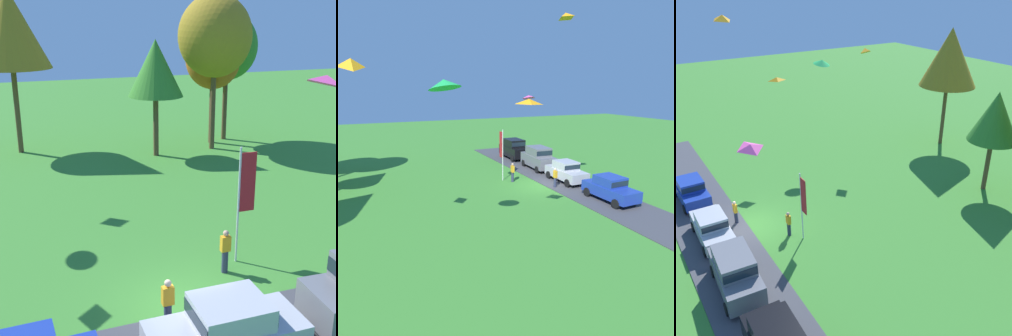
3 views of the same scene
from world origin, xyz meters
The scene contains 11 objects.
ground_plane centered at (0.00, 0.00, 0.00)m, with size 120.00×120.00×0.00m, color #3D842D.
car_sedan_far_end centered at (0.15, -2.78, 1.04)m, with size 4.42×1.99×1.84m.
person_watching_sky centered at (-0.92, -0.95, 0.88)m, with size 0.36×0.24×1.71m.
person_beside_suv centered at (2.21, 1.51, 0.88)m, with size 0.36×0.24×1.71m.
tree_lone_near centered at (-4.13, 21.06, 8.42)m, with size 5.24×5.24×11.07m.
tree_far_right centered at (4.63, 17.14, 5.90)m, with size 3.69×3.69×7.78m.
tree_far_left centered at (8.99, 17.49, 7.86)m, with size 5.05×5.05×10.66m.
tree_center_back centered at (9.63, 19.06, 6.24)m, with size 4.02×4.02×8.48m.
tree_right_of_center centered at (11.02, 19.70, 7.04)m, with size 4.53×4.53×9.56m.
flag_banner centered at (3.22, 2.12, 2.93)m, with size 0.71×0.08×4.63m.
kite_diamond_high_right centered at (4.00, -0.96, 7.39)m, with size 1.05×0.99×0.26m, color #EA4C9E.
Camera 1 is at (-4.97, -12.39, 9.14)m, focal length 50.00 mm.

